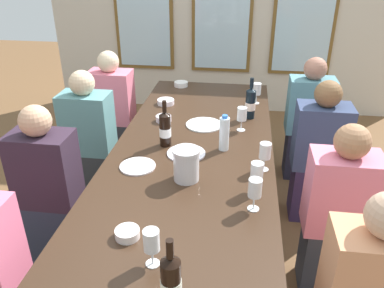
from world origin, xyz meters
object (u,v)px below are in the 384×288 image
(wine_bottle_1, at_px, (165,129))
(tasting_bowl_0, at_px, (127,233))
(dining_table, at_px, (193,155))
(wine_glass_2, at_px, (255,189))
(wine_bottle_0, at_px, (171,281))
(wine_glass_5, at_px, (257,173))
(tasting_bowl_1, at_px, (181,84))
(seated_person_5, at_px, (336,217))
(white_plate_1, at_px, (186,153))
(seated_person_1, at_px, (307,123))
(white_plate_0, at_px, (138,166))
(tasting_bowl_2, at_px, (164,119))
(wine_glass_3, at_px, (242,115))
(wine_bottle_2, at_px, (250,103))
(tasting_bowl_3, at_px, (166,102))
(wine_glass_0, at_px, (265,152))
(seated_person_3, at_px, (318,157))
(water_bottle, at_px, (224,133))
(white_plate_2, at_px, (204,125))
(wine_glass_1, at_px, (152,242))
(metal_pitcher, at_px, (186,164))
(wine_glass_4, at_px, (257,89))
(seated_person_4, at_px, (49,191))
(seated_person_0, at_px, (113,114))
(seated_person_2, at_px, (90,142))

(wine_bottle_1, xyz_separation_m, tasting_bowl_0, (0.01, -0.92, -0.10))
(dining_table, height_order, wine_glass_2, wine_glass_2)
(wine_bottle_0, distance_m, wine_glass_5, 0.85)
(tasting_bowl_1, bearing_deg, wine_bottle_1, -85.55)
(wine_glass_5, relative_size, seated_person_5, 0.16)
(white_plate_1, xyz_separation_m, seated_person_1, (0.91, 1.09, -0.22))
(white_plate_0, bearing_deg, tasting_bowl_0, -79.14)
(tasting_bowl_2, relative_size, wine_glass_3, 0.66)
(wine_bottle_2, bearing_deg, tasting_bowl_3, 164.30)
(wine_glass_0, relative_size, seated_person_3, 0.16)
(wine_glass_3, bearing_deg, dining_table, -134.62)
(tasting_bowl_0, xyz_separation_m, water_bottle, (0.38, 0.91, 0.09))
(white_plate_2, height_order, wine_glass_1, wine_glass_1)
(tasting_bowl_1, xyz_separation_m, seated_person_3, (1.16, -0.83, -0.23))
(dining_table, relative_size, water_bottle, 11.22)
(tasting_bowl_2, bearing_deg, wine_bottle_2, 13.68)
(wine_glass_3, bearing_deg, wine_glass_2, -84.74)
(tasting_bowl_2, bearing_deg, tasting_bowl_1, 90.12)
(metal_pitcher, relative_size, wine_bottle_0, 0.62)
(wine_bottle_2, height_order, wine_glass_4, wine_bottle_2)
(wine_glass_5, xyz_separation_m, seated_person_1, (0.48, 1.46, -0.33))
(tasting_bowl_0, bearing_deg, water_bottle, 67.61)
(wine_bottle_1, height_order, seated_person_5, seated_person_5)
(tasting_bowl_0, relative_size, seated_person_1, 0.10)
(tasting_bowl_3, relative_size, wine_glass_3, 0.81)
(dining_table, relative_size, wine_glass_2, 15.48)
(seated_person_3, xyz_separation_m, seated_person_4, (-1.76, -0.70, 0.00))
(white_plate_0, bearing_deg, wine_glass_5, -13.15)
(metal_pitcher, xyz_separation_m, water_bottle, (0.19, 0.39, 0.02))
(tasting_bowl_1, relative_size, wine_glass_2, 0.73)
(white_plate_1, relative_size, seated_person_5, 0.22)
(tasting_bowl_1, distance_m, wine_glass_0, 1.61)
(dining_table, height_order, water_bottle, water_bottle)
(white_plate_0, xyz_separation_m, wine_bottle_2, (0.66, 0.84, 0.12))
(white_plate_2, distance_m, seated_person_1, 1.08)
(wine_glass_5, height_order, seated_person_5, seated_person_5)
(tasting_bowl_2, bearing_deg, wine_glass_2, -56.57)
(white_plate_2, distance_m, tasting_bowl_3, 0.53)
(tasting_bowl_0, relative_size, seated_person_0, 0.10)
(white_plate_2, relative_size, tasting_bowl_3, 1.91)
(dining_table, relative_size, wine_glass_0, 15.48)
(wine_bottle_2, relative_size, wine_glass_4, 1.81)
(white_plate_1, distance_m, seated_person_2, 1.00)
(seated_person_3, bearing_deg, metal_pitcher, -138.25)
(wine_glass_2, relative_size, wine_glass_5, 1.00)
(tasting_bowl_2, bearing_deg, wine_glass_1, -80.15)
(wine_glass_4, bearing_deg, wine_glass_3, -101.21)
(dining_table, relative_size, seated_person_5, 2.42)
(white_plate_1, height_order, white_plate_2, same)
(wine_bottle_0, height_order, wine_glass_5, wine_bottle_0)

